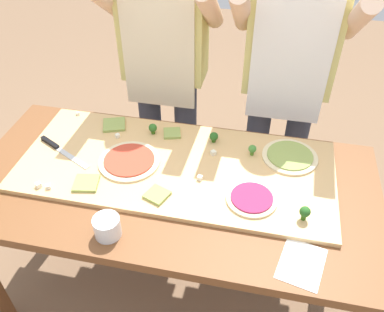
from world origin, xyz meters
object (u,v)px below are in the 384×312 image
cheese_crumble_e (38,185)px  recipe_note (301,264)px  chefs_knife (58,148)px  pizza_slice_center (157,195)px  pizza_slice_far_right (172,133)px  broccoli_floret_front_left (153,128)px  prep_table (171,200)px  cheese_crumble_d (78,114)px  cheese_crumble_f (48,186)px  flour_cup (107,228)px  pizza_slice_near_left (86,183)px  cook_right (288,70)px  broccoli_floret_front_mid (214,137)px  pizza_whole_beet_magenta (252,198)px  pizza_whole_tomato_red (129,161)px  cook_left (164,58)px  cheese_crumble_b (118,136)px  pizza_slice_far_left (114,125)px  broccoli_floret_front_right (252,149)px  cheese_crumble_c (200,178)px  broccoli_floret_center_right (305,212)px  pizza_whole_pesto_green (290,156)px  cheese_crumble_a (213,153)px

cheese_crumble_e → recipe_note: (1.00, -0.13, -0.03)m
chefs_knife → pizza_slice_center: bearing=-20.3°
pizza_slice_far_right → broccoli_floret_front_left: bearing=-173.4°
prep_table → cheese_crumble_d: (-0.54, 0.34, 0.13)m
cheese_crumble_f → flour_cup: size_ratio=0.18×
pizza_slice_near_left → flour_cup: (0.16, -0.20, 0.01)m
pizza_slice_near_left → cheese_crumble_e: cheese_crumble_e is taller
recipe_note → cook_right: 0.94m
prep_table → chefs_knife: (-0.52, 0.08, 0.13)m
broccoli_floret_front_mid → cook_right: cook_right is taller
pizza_whole_beet_magenta → broccoli_floret_front_mid: 0.37m
pizza_whole_tomato_red → cheese_crumble_d: 0.45m
pizza_whole_beet_magenta → cheese_crumble_d: 0.95m
cook_left → cheese_crumble_b: bearing=-104.5°
pizza_slice_far_left → cheese_crumble_b: bearing=-60.2°
chefs_knife → pizza_whole_tomato_red: bearing=-3.2°
broccoli_floret_front_right → cook_left: size_ratio=0.03×
chefs_knife → broccoli_floret_front_right: bearing=9.3°
pizza_whole_tomato_red → cook_right: cook_right is taller
broccoli_floret_front_right → flour_cup: 0.68m
pizza_slice_near_left → cook_left: (0.13, 0.73, 0.18)m
broccoli_floret_front_right → recipe_note: 0.54m
cheese_crumble_c → cheese_crumble_f: cheese_crumble_c is taller
broccoli_floret_front_left → pizza_slice_near_left: bearing=-113.7°
pizza_slice_center → broccoli_floret_center_right: size_ratio=1.38×
pizza_whole_beet_magenta → pizza_slice_center: size_ratio=2.40×
broccoli_floret_front_right → broccoli_floret_center_right: 0.38m
cheese_crumble_c → pizza_whole_pesto_green: bearing=31.3°
pizza_slice_far_right → cheese_crumble_b: cheese_crumble_b is taller
pizza_whole_beet_magenta → flour_cup: 0.53m
cheese_crumble_b → cheese_crumble_c: 0.45m
broccoli_floret_front_right → cook_right: 0.46m
broccoli_floret_center_right → cheese_crumble_e: size_ratio=3.03×
pizza_whole_beet_magenta → cook_left: cook_left is taller
pizza_whole_beet_magenta → pizza_whole_tomato_red: bearing=168.0°
cook_left → pizza_slice_center: bearing=-77.8°
prep_table → pizza_slice_far_left: size_ratio=16.55×
cheese_crumble_b → pizza_whole_tomato_red: bearing=-54.9°
chefs_knife → pizza_slice_far_left: (0.18, 0.21, 0.00)m
pizza_whole_tomato_red → pizza_slice_far_left: bearing=123.4°
pizza_whole_tomato_red → cheese_crumble_a: size_ratio=13.08×
cheese_crumble_a → cheese_crumble_c: 0.16m
prep_table → broccoli_floret_front_left: bearing=118.9°
pizza_whole_beet_magenta → pizza_whole_pesto_green: 0.31m
pizza_whole_pesto_green → chefs_knife: bearing=-171.4°
chefs_knife → pizza_slice_center: (0.49, -0.18, 0.00)m
cheese_crumble_d → pizza_slice_center: bearing=-40.5°
broccoli_floret_center_right → cheese_crumble_f: (-0.96, -0.04, -0.03)m
pizza_whole_pesto_green → cheese_crumble_d: bearing=173.6°
pizza_whole_pesto_green → cook_left: (-0.64, 0.41, 0.18)m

